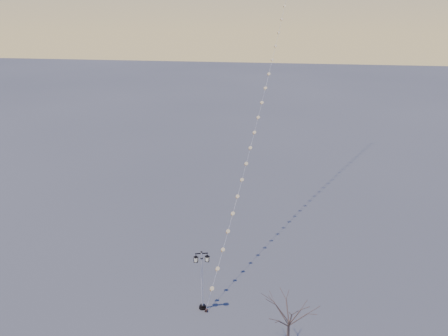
# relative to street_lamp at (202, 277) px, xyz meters

# --- Properties ---
(ground) EXTENTS (300.00, 300.00, 0.00)m
(ground) POSITION_rel_street_lamp_xyz_m (-0.05, -1.80, -2.54)
(ground) COLOR #525353
(ground) RESTS_ON ground
(street_lamp) EXTENTS (1.14, 0.60, 4.59)m
(street_lamp) POSITION_rel_street_lamp_xyz_m (0.00, 0.00, 0.00)
(street_lamp) COLOR black
(street_lamp) RESTS_ON ground
(bare_tree) EXTENTS (2.23, 2.23, 3.70)m
(bare_tree) POSITION_rel_street_lamp_xyz_m (6.00, -2.96, 0.03)
(bare_tree) COLOR brown
(bare_tree) RESTS_ON ground
(kite_train) EXTENTS (7.06, 39.17, 37.32)m
(kite_train) POSITION_rel_street_lamp_xyz_m (3.56, 18.97, 16.02)
(kite_train) COLOR black
(kite_train) RESTS_ON ground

